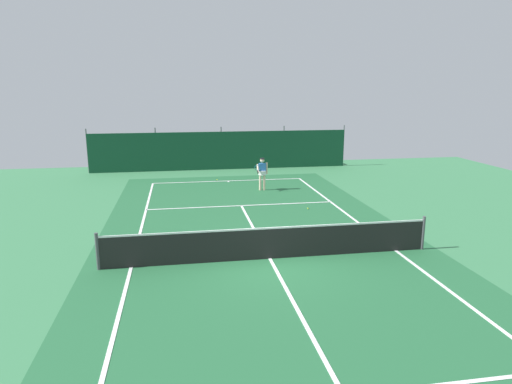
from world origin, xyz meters
The scene contains 9 objects.
ground_plane centered at (0.00, 0.00, 0.00)m, with size 36.00×36.00×0.00m, color #387A4C.
court_surface centered at (0.00, 0.00, 0.00)m, with size 11.02×26.60×0.01m.
tennis_net centered at (0.00, 0.00, 0.51)m, with size 10.12×0.10×1.10m.
back_fence centered at (0.00, 16.16, 0.67)m, with size 16.30×0.98×2.70m.
tennis_player centered at (1.47, 9.33, 0.96)m, with size 0.74×0.73×1.64m.
tennis_ball_near_player centered at (2.75, 5.37, 0.03)m, with size 0.07×0.07×0.07m, color #CCDB33.
tennis_ball_midcourt centered at (-0.59, 12.23, 0.03)m, with size 0.07×0.07×0.07m, color #CCDB33.
tennis_ball_by_sideline centered at (0.35, 2.39, 0.03)m, with size 0.07×0.07×0.07m, color #CCDB33.
parked_car centered at (-2.22, 18.26, 0.84)m, with size 2.24×4.31×1.68m.
Camera 1 is at (-2.58, -12.70, 5.10)m, focal length 31.65 mm.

